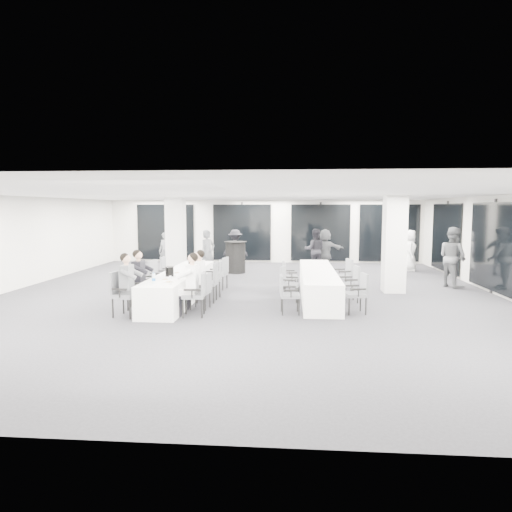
# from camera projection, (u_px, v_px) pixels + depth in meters

# --- Properties ---
(room) EXTENTS (14.04, 16.04, 2.84)m
(room) POSITION_uv_depth(u_px,v_px,m) (280.00, 244.00, 13.55)
(room) COLOR #25252A
(room) RESTS_ON ground
(column_left) EXTENTS (0.60, 0.60, 2.80)m
(column_left) POSITION_uv_depth(u_px,v_px,m) (176.00, 238.00, 15.91)
(column_left) COLOR silver
(column_left) RESTS_ON floor
(column_right) EXTENTS (0.60, 0.60, 2.80)m
(column_right) POSITION_uv_depth(u_px,v_px,m) (394.00, 244.00, 13.18)
(column_right) COLOR silver
(column_right) RESTS_ON floor
(banquet_table_main) EXTENTS (0.90, 5.00, 0.75)m
(banquet_table_main) POSITION_uv_depth(u_px,v_px,m) (181.00, 285.00, 12.19)
(banquet_table_main) COLOR white
(banquet_table_main) RESTS_ON floor
(banquet_table_side) EXTENTS (0.90, 5.00, 0.75)m
(banquet_table_side) POSITION_uv_depth(u_px,v_px,m) (318.00, 284.00, 12.48)
(banquet_table_side) COLOR white
(banquet_table_side) RESTS_ON floor
(cocktail_table) EXTENTS (0.85, 0.85, 1.19)m
(cocktail_table) POSITION_uv_depth(u_px,v_px,m) (235.00, 257.00, 17.18)
(cocktail_table) COLOR black
(cocktail_table) RESTS_ON floor
(chair_main_left_near) EXTENTS (0.61, 0.64, 1.02)m
(chair_main_left_near) POSITION_uv_depth(u_px,v_px,m) (123.00, 291.00, 10.25)
(chair_main_left_near) COLOR #56585E
(chair_main_left_near) RESTS_ON floor
(chair_main_left_second) EXTENTS (0.59, 0.63, 1.02)m
(chair_main_left_second) POSITION_uv_depth(u_px,v_px,m) (134.00, 285.00, 11.02)
(chair_main_left_second) COLOR #56585E
(chair_main_left_second) RESTS_ON floor
(chair_main_left_mid) EXTENTS (0.53, 0.57, 0.96)m
(chair_main_left_mid) POSITION_uv_depth(u_px,v_px,m) (146.00, 281.00, 11.90)
(chair_main_left_mid) COLOR #56585E
(chair_main_left_mid) RESTS_ON floor
(chair_main_left_fourth) EXTENTS (0.56, 0.60, 0.97)m
(chair_main_left_fourth) POSITION_uv_depth(u_px,v_px,m) (157.00, 275.00, 12.89)
(chair_main_left_fourth) COLOR #56585E
(chair_main_left_fourth) RESTS_ON floor
(chair_main_left_far) EXTENTS (0.49, 0.55, 0.95)m
(chair_main_left_far) POSITION_uv_depth(u_px,v_px,m) (168.00, 270.00, 13.95)
(chair_main_left_far) COLOR #56585E
(chair_main_left_far) RESTS_ON floor
(chair_main_right_near) EXTENTS (0.54, 0.59, 0.99)m
(chair_main_right_near) POSITION_uv_depth(u_px,v_px,m) (197.00, 291.00, 10.27)
(chair_main_right_near) COLOR #56585E
(chair_main_right_near) RESTS_ON floor
(chair_main_right_second) EXTENTS (0.49, 0.53, 0.87)m
(chair_main_right_second) POSITION_uv_depth(u_px,v_px,m) (203.00, 289.00, 11.01)
(chair_main_right_second) COLOR #56585E
(chair_main_right_second) RESTS_ON floor
(chair_main_right_mid) EXTENTS (0.52, 0.58, 1.03)m
(chair_main_right_mid) POSITION_uv_depth(u_px,v_px,m) (210.00, 280.00, 11.85)
(chair_main_right_mid) COLOR #56585E
(chair_main_right_mid) RESTS_ON floor
(chair_main_right_fourth) EXTENTS (0.58, 0.61, 0.99)m
(chair_main_right_fourth) POSITION_uv_depth(u_px,v_px,m) (215.00, 276.00, 12.66)
(chair_main_right_fourth) COLOR #56585E
(chair_main_right_fourth) RESTS_ON floor
(chair_main_right_far) EXTENTS (0.56, 0.60, 0.97)m
(chair_main_right_far) POSITION_uv_depth(u_px,v_px,m) (221.00, 271.00, 13.70)
(chair_main_right_far) COLOR #56585E
(chair_main_right_far) RESTS_ON floor
(chair_side_left_near) EXTENTS (0.49, 0.54, 0.90)m
(chair_side_left_near) POSITION_uv_depth(u_px,v_px,m) (287.00, 292.00, 10.52)
(chair_side_left_near) COLOR #56585E
(chair_side_left_near) RESTS_ON floor
(chair_side_left_mid) EXTENTS (0.53, 0.57, 0.91)m
(chair_side_left_mid) POSITION_uv_depth(u_px,v_px,m) (287.00, 281.00, 11.95)
(chair_side_left_mid) COLOR #56585E
(chair_side_left_mid) RESTS_ON floor
(chair_side_left_far) EXTENTS (0.50, 0.53, 0.86)m
(chair_side_left_far) POSITION_uv_depth(u_px,v_px,m) (288.00, 274.00, 13.48)
(chair_side_left_far) COLOR #56585E
(chair_side_left_far) RESTS_ON floor
(chair_side_right_near) EXTENTS (0.54, 0.58, 0.93)m
(chair_side_right_near) POSITION_uv_depth(u_px,v_px,m) (359.00, 291.00, 10.55)
(chair_side_right_near) COLOR #56585E
(chair_side_right_near) RESTS_ON floor
(chair_side_right_mid) EXTENTS (0.54, 0.58, 0.94)m
(chair_side_right_mid) POSITION_uv_depth(u_px,v_px,m) (351.00, 281.00, 11.85)
(chair_side_right_mid) COLOR #56585E
(chair_side_right_mid) RESTS_ON floor
(chair_side_right_far) EXTENTS (0.58, 0.61, 0.96)m
(chair_side_right_far) POSITION_uv_depth(u_px,v_px,m) (345.00, 273.00, 13.33)
(chair_side_right_far) COLOR #56585E
(chair_side_right_far) RESTS_ON floor
(seated_guest_a) EXTENTS (0.50, 0.38, 1.44)m
(seated_guest_a) POSITION_uv_depth(u_px,v_px,m) (129.00, 281.00, 10.20)
(seated_guest_a) COLOR #525559
(seated_guest_a) RESTS_ON floor
(seated_guest_b) EXTENTS (0.50, 0.38, 1.44)m
(seated_guest_b) POSITION_uv_depth(u_px,v_px,m) (141.00, 276.00, 10.99)
(seated_guest_b) COLOR black
(seated_guest_b) RESTS_ON floor
(seated_guest_c) EXTENTS (0.50, 0.38, 1.44)m
(seated_guest_c) POSITION_uv_depth(u_px,v_px,m) (190.00, 281.00, 10.25)
(seated_guest_c) COLOR white
(seated_guest_c) RESTS_ON floor
(seated_guest_d) EXTENTS (0.50, 0.38, 1.44)m
(seated_guest_d) POSITION_uv_depth(u_px,v_px,m) (197.00, 276.00, 11.00)
(seated_guest_d) COLOR white
(seated_guest_d) RESTS_ON floor
(standing_guest_a) EXTENTS (0.86, 0.88, 1.87)m
(standing_guest_a) POSITION_uv_depth(u_px,v_px,m) (208.00, 250.00, 16.41)
(standing_guest_a) COLOR #525559
(standing_guest_a) RESTS_ON floor
(standing_guest_b) EXTENTS (0.91, 0.56, 1.86)m
(standing_guest_b) POSITION_uv_depth(u_px,v_px,m) (315.00, 247.00, 17.62)
(standing_guest_b) COLOR black
(standing_guest_b) RESTS_ON floor
(standing_guest_c) EXTENTS (1.24, 0.77, 1.78)m
(standing_guest_c) POSITION_uv_depth(u_px,v_px,m) (235.00, 246.00, 18.46)
(standing_guest_c) COLOR black
(standing_guest_c) RESTS_ON floor
(standing_guest_d) EXTENTS (1.24, 1.12, 1.85)m
(standing_guest_d) POSITION_uv_depth(u_px,v_px,m) (398.00, 249.00, 16.71)
(standing_guest_d) COLOR black
(standing_guest_d) RESTS_ON floor
(standing_guest_e) EXTENTS (0.71, 0.96, 1.80)m
(standing_guest_e) POSITION_uv_depth(u_px,v_px,m) (410.00, 248.00, 17.72)
(standing_guest_e) COLOR white
(standing_guest_e) RESTS_ON floor
(standing_guest_f) EXTENTS (1.71, 0.71, 1.84)m
(standing_guest_f) POSITION_uv_depth(u_px,v_px,m) (325.00, 247.00, 17.86)
(standing_guest_f) COLOR #525559
(standing_guest_f) RESTS_ON floor
(standing_guest_g) EXTENTS (0.74, 0.65, 1.71)m
(standing_guest_g) POSITION_uv_depth(u_px,v_px,m) (165.00, 249.00, 17.76)
(standing_guest_g) COLOR #525559
(standing_guest_g) RESTS_ON floor
(standing_guest_h) EXTENTS (1.00, 1.19, 2.11)m
(standing_guest_h) POSITION_uv_depth(u_px,v_px,m) (453.00, 253.00, 14.05)
(standing_guest_h) COLOR #525559
(standing_guest_h) RESTS_ON floor
(ice_bucket_near) EXTENTS (0.21, 0.21, 0.24)m
(ice_bucket_near) POSITION_uv_depth(u_px,v_px,m) (170.00, 272.00, 11.31)
(ice_bucket_near) COLOR black
(ice_bucket_near) RESTS_ON banquet_table_main
(ice_bucket_far) EXTENTS (0.22, 0.22, 0.26)m
(ice_bucket_far) POSITION_uv_depth(u_px,v_px,m) (192.00, 261.00, 13.43)
(ice_bucket_far) COLOR black
(ice_bucket_far) RESTS_ON banquet_table_main
(water_bottle_a) EXTENTS (0.08, 0.08, 0.24)m
(water_bottle_a) POSITION_uv_depth(u_px,v_px,m) (154.00, 279.00, 10.18)
(water_bottle_a) COLOR silver
(water_bottle_a) RESTS_ON banquet_table_main
(water_bottle_b) EXTENTS (0.08, 0.08, 0.24)m
(water_bottle_b) POSITION_uv_depth(u_px,v_px,m) (193.00, 264.00, 12.74)
(water_bottle_b) COLOR silver
(water_bottle_b) RESTS_ON banquet_table_main
(water_bottle_c) EXTENTS (0.08, 0.08, 0.24)m
(water_bottle_c) POSITION_uv_depth(u_px,v_px,m) (194.00, 259.00, 14.20)
(water_bottle_c) COLOR silver
(water_bottle_c) RESTS_ON banquet_table_main
(plate_a) EXTENTS (0.19, 0.19, 0.03)m
(plate_a) POSITION_uv_depth(u_px,v_px,m) (166.00, 279.00, 10.75)
(plate_a) COLOR white
(plate_a) RESTS_ON banquet_table_main
(plate_b) EXTENTS (0.21, 0.21, 0.03)m
(plate_b) POSITION_uv_depth(u_px,v_px,m) (169.00, 282.00, 10.37)
(plate_b) COLOR white
(plate_b) RESTS_ON banquet_table_main
(plate_c) EXTENTS (0.18, 0.18, 0.03)m
(plate_c) POSITION_uv_depth(u_px,v_px,m) (177.00, 273.00, 11.86)
(plate_c) COLOR white
(plate_c) RESTS_ON banquet_table_main
(wine_glass) EXTENTS (0.07, 0.07, 0.19)m
(wine_glass) POSITION_uv_depth(u_px,v_px,m) (170.00, 278.00, 10.12)
(wine_glass) COLOR silver
(wine_glass) RESTS_ON banquet_table_main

